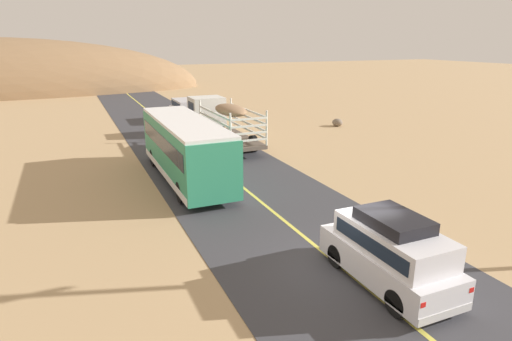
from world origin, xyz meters
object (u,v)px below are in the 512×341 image
(suv_near, at_px, (390,250))
(livestock_truck, at_px, (216,116))
(boulder_near_shoulder, at_px, (337,122))
(car_far, at_px, (185,109))
(bus, at_px, (185,148))

(suv_near, height_order, livestock_truck, livestock_truck)
(livestock_truck, distance_m, boulder_near_shoulder, 11.39)
(car_far, bearing_deg, boulder_near_shoulder, -34.42)
(suv_near, xyz_separation_m, bus, (-2.96, 12.48, 0.60))
(bus, bearing_deg, boulder_near_shoulder, 30.39)
(bus, xyz_separation_m, boulder_near_shoulder, (15.79, 9.26, -1.42))
(livestock_truck, xyz_separation_m, bus, (-4.52, -8.54, -0.04))
(livestock_truck, bearing_deg, car_far, 90.65)
(livestock_truck, relative_size, bus, 0.97)
(livestock_truck, height_order, car_far, livestock_truck)
(bus, relative_size, car_far, 2.16)
(bus, bearing_deg, suv_near, -76.66)
(bus, distance_m, car_far, 17.63)
(suv_near, bearing_deg, car_far, 87.17)
(suv_near, bearing_deg, bus, 103.34)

